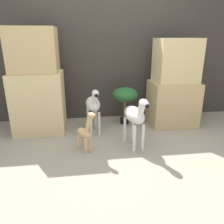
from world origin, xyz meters
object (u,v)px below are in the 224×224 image
Objects in this scene: zebra_left at (93,104)px; giraffe_figurine at (85,131)px; zebra_right at (135,115)px; potted_palm_front at (125,96)px.

zebra_left is 1.26× the size of giraffe_figurine.
zebra_left reaches higher than giraffe_figurine.
zebra_right is 1.00× the size of zebra_left.
giraffe_figurine is at bearing -175.99° from zebra_right.
zebra_right and zebra_left have the same top height.
zebra_right is 1.26× the size of giraffe_figurine.
giraffe_figurine is 1.13m from potted_palm_front.
potted_palm_front is (0.03, 0.84, 0.03)m from zebra_right.
potted_palm_front is at bearing 88.17° from zebra_right.
potted_palm_front reaches higher than giraffe_figurine.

